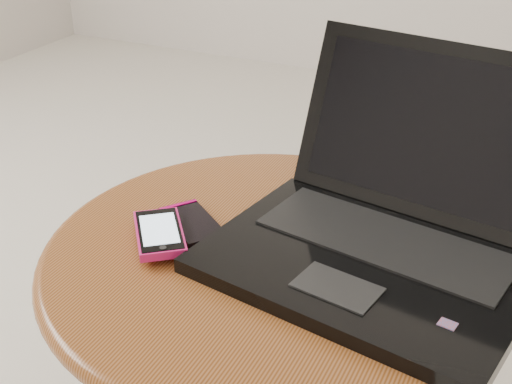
% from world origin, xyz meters
% --- Properties ---
extents(table, '(0.57, 0.57, 0.45)m').
position_xyz_m(table, '(-0.06, 0.03, 0.35)').
color(table, '#562B1D').
rests_on(table, ground).
extents(laptop, '(0.41, 0.39, 0.23)m').
position_xyz_m(laptop, '(0.07, 0.07, 0.49)').
color(laptop, black).
rests_on(laptop, table).
extents(phone_black, '(0.11, 0.10, 0.01)m').
position_xyz_m(phone_black, '(-0.17, 0.03, 0.46)').
color(phone_black, black).
rests_on(phone_black, table).
extents(phone_pink, '(0.11, 0.12, 0.01)m').
position_xyz_m(phone_pink, '(-0.18, -0.02, 0.47)').
color(phone_pink, '#DB1D6F').
rests_on(phone_pink, phone_black).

